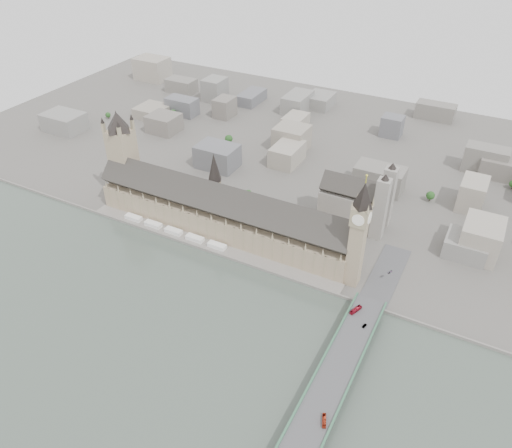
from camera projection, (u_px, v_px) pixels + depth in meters
The scene contains 18 objects.
ground at pixel (212, 242), 482.04m from camera, with size 900.00×900.00×0.00m, color #595651.
river_thames at pixel (92, 363), 362.87m from camera, with size 600.00×600.00×0.00m, color #455249.
embankment_wall at pixel (204, 249), 470.34m from camera, with size 600.00×1.50×3.00m, color gray.
river_terrace at pixel (208, 245), 476.04m from camera, with size 270.00×15.00×2.00m, color gray.
terrace_tents at pixel (174, 231), 489.98m from camera, with size 118.00×7.00×4.00m.
palace_of_westminster at pixel (222, 213), 483.18m from camera, with size 265.00×40.73×55.44m.
elizabeth_tower at pixel (359, 228), 401.55m from camera, with size 17.00×17.00×107.50m.
victoria_tower at pixel (123, 153), 515.66m from camera, with size 30.00×30.00×100.00m.
central_tower at pixel (215, 176), 471.26m from camera, with size 13.00×13.00×48.00m.
westminster_bridge at pixel (340, 367), 353.93m from camera, with size 25.00×325.00×10.25m, color #474749.
bridge_parapets at pixel (317, 411), 318.50m from camera, with size 25.00×235.00×1.15m, color #3D7052, non-canonical shape.
westminster_abbey at pixel (357, 202), 493.76m from camera, with size 68.00×36.00×64.00m.
city_skyline_inland at pixel (311, 130), 648.02m from camera, with size 720.00×360.00×38.00m, color gray, non-canonical shape.
park_trees at pixel (234, 203), 524.87m from camera, with size 110.00×30.00×15.00m, color #1D4117, non-canonical shape.
red_bus_north at pixel (356, 310), 390.68m from camera, with size 2.78×11.90×3.31m, color maroon.
red_bus_south at pixel (324, 420), 311.99m from camera, with size 2.33×9.95×2.77m, color #AB2C15.
car_silver at pixel (364, 326), 378.09m from camera, with size 1.60×4.59×1.51m, color gray.
car_approach at pixel (390, 272), 429.08m from camera, with size 1.87×4.60×1.33m, color gray.
Camera 1 is at (217.24, -319.34, 292.06)m, focal length 35.00 mm.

